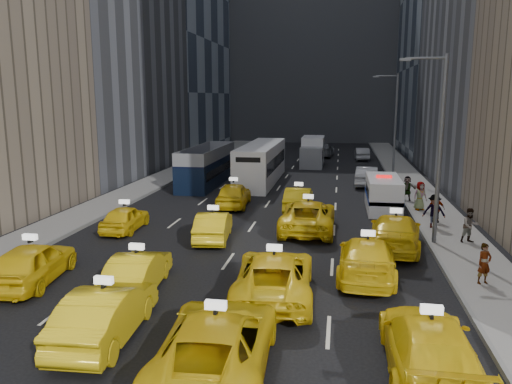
# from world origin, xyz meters

# --- Properties ---
(ground) EXTENTS (160.00, 160.00, 0.00)m
(ground) POSITION_xyz_m (0.00, 0.00, 0.00)
(ground) COLOR black
(ground) RESTS_ON ground
(sidewalk_west) EXTENTS (3.00, 90.00, 0.15)m
(sidewalk_west) POSITION_xyz_m (-10.50, 25.00, 0.07)
(sidewalk_west) COLOR gray
(sidewalk_west) RESTS_ON ground
(sidewalk_east) EXTENTS (3.00, 90.00, 0.15)m
(sidewalk_east) POSITION_xyz_m (10.50, 25.00, 0.07)
(sidewalk_east) COLOR gray
(sidewalk_east) RESTS_ON ground
(curb_west) EXTENTS (0.15, 90.00, 0.18)m
(curb_west) POSITION_xyz_m (-9.05, 25.00, 0.09)
(curb_west) COLOR slate
(curb_west) RESTS_ON ground
(curb_east) EXTENTS (0.15, 90.00, 0.18)m
(curb_east) POSITION_xyz_m (9.05, 25.00, 0.09)
(curb_east) COLOR slate
(curb_east) RESTS_ON ground
(building_backdrop) EXTENTS (30.00, 12.00, 40.00)m
(building_backdrop) POSITION_xyz_m (0.00, 72.00, 20.00)
(building_backdrop) COLOR slate
(building_backdrop) RESTS_ON ground
(streetlight_near) EXTENTS (2.15, 0.22, 9.00)m
(streetlight_near) POSITION_xyz_m (9.18, 12.00, 4.92)
(streetlight_near) COLOR #595B60
(streetlight_near) RESTS_ON ground
(streetlight_far) EXTENTS (2.15, 0.22, 9.00)m
(streetlight_far) POSITION_xyz_m (9.18, 32.00, 4.92)
(streetlight_far) COLOR #595B60
(streetlight_far) RESTS_ON ground
(taxi_5) EXTENTS (1.98, 4.95, 1.60)m
(taxi_5) POSITION_xyz_m (-2.00, 0.49, 0.80)
(taxi_5) COLOR yellow
(taxi_5) RESTS_ON ground
(taxi_6) EXTENTS (3.11, 6.18, 1.68)m
(taxi_6) POSITION_xyz_m (1.70, -0.86, 0.84)
(taxi_6) COLOR yellow
(taxi_6) RESTS_ON ground
(taxi_7) EXTENTS (2.23, 5.44, 1.58)m
(taxi_7) POSITION_xyz_m (7.08, 0.01, 0.79)
(taxi_7) COLOR yellow
(taxi_7) RESTS_ON ground
(taxi_8) EXTENTS (2.53, 4.98, 1.63)m
(taxi_8) POSITION_xyz_m (-6.82, 4.20, 0.81)
(taxi_8) COLOR yellow
(taxi_8) RESTS_ON ground
(taxi_9) EXTENTS (1.95, 4.54, 1.45)m
(taxi_9) POSITION_xyz_m (-2.57, 4.24, 0.73)
(taxi_9) COLOR yellow
(taxi_9) RESTS_ON ground
(taxi_10) EXTENTS (3.08, 6.00, 1.62)m
(taxi_10) POSITION_xyz_m (2.50, 4.40, 0.81)
(taxi_10) COLOR yellow
(taxi_10) RESTS_ON ground
(taxi_11) EXTENTS (2.52, 5.59, 1.59)m
(taxi_11) POSITION_xyz_m (5.87, 7.02, 0.80)
(taxi_11) COLOR yellow
(taxi_11) RESTS_ON ground
(taxi_12) EXTENTS (1.79, 4.08, 1.37)m
(taxi_12) POSITION_xyz_m (-6.56, 12.04, 0.68)
(taxi_12) COLOR yellow
(taxi_12) RESTS_ON ground
(taxi_13) EXTENTS (2.06, 4.53, 1.44)m
(taxi_13) POSITION_xyz_m (-1.46, 11.13, 0.72)
(taxi_13) COLOR yellow
(taxi_13) RESTS_ON ground
(taxi_14) EXTENTS (2.77, 5.99, 1.66)m
(taxi_14) POSITION_xyz_m (3.10, 13.62, 0.83)
(taxi_14) COLOR yellow
(taxi_14) RESTS_ON ground
(taxi_15) EXTENTS (2.98, 5.89, 1.64)m
(taxi_15) POSITION_xyz_m (7.35, 11.05, 0.82)
(taxi_15) COLOR yellow
(taxi_15) RESTS_ON ground
(taxi_16) EXTENTS (2.17, 4.82, 1.61)m
(taxi_16) POSITION_xyz_m (-2.08, 18.85, 0.80)
(taxi_16) COLOR yellow
(taxi_16) RESTS_ON ground
(taxi_17) EXTENTS (1.57, 4.49, 1.48)m
(taxi_17) POSITION_xyz_m (2.19, 18.42, 0.74)
(taxi_17) COLOR yellow
(taxi_17) RESTS_ON ground
(nypd_van) EXTENTS (2.48, 5.36, 2.23)m
(nypd_van) POSITION_xyz_m (7.46, 19.46, 1.01)
(nypd_van) COLOR white
(nypd_van) RESTS_ON ground
(double_decker) EXTENTS (3.61, 10.63, 3.03)m
(double_decker) POSITION_xyz_m (-6.02, 26.93, 1.50)
(double_decker) COLOR black
(double_decker) RESTS_ON ground
(city_bus) EXTENTS (2.97, 12.46, 3.20)m
(city_bus) POSITION_xyz_m (-1.80, 28.69, 1.59)
(city_bus) COLOR silver
(city_bus) RESTS_ON ground
(box_truck) EXTENTS (2.54, 6.57, 2.96)m
(box_truck) POSITION_xyz_m (1.88, 39.61, 1.45)
(box_truck) COLOR silver
(box_truck) RESTS_ON ground
(misc_car_0) EXTENTS (2.09, 4.87, 1.56)m
(misc_car_0) POSITION_xyz_m (6.90, 28.38, 0.78)
(misc_car_0) COLOR #A6A7AD
(misc_car_0) RESTS_ON ground
(misc_car_1) EXTENTS (2.75, 5.80, 1.60)m
(misc_car_1) POSITION_xyz_m (-6.14, 39.26, 0.80)
(misc_car_1) COLOR black
(misc_car_1) RESTS_ON ground
(misc_car_2) EXTENTS (2.69, 5.77, 1.63)m
(misc_car_2) POSITION_xyz_m (2.71, 47.86, 0.82)
(misc_car_2) COLOR slate
(misc_car_2) RESTS_ON ground
(misc_car_3) EXTENTS (2.26, 4.47, 1.46)m
(misc_car_3) POSITION_xyz_m (-2.88, 43.55, 0.73)
(misc_car_3) COLOR black
(misc_car_3) RESTS_ON ground
(misc_car_4) EXTENTS (1.65, 4.29, 1.39)m
(misc_car_4) POSITION_xyz_m (7.15, 45.29, 0.70)
(misc_car_4) COLOR #929399
(misc_car_4) RESTS_ON ground
(pedestrian_0) EXTENTS (0.67, 0.58, 1.56)m
(pedestrian_0) POSITION_xyz_m (10.14, 6.65, 0.93)
(pedestrian_0) COLOR gray
(pedestrian_0) RESTS_ON sidewalk_east
(pedestrian_1) EXTENTS (0.92, 0.68, 1.68)m
(pedestrian_1) POSITION_xyz_m (10.96, 12.24, 0.99)
(pedestrian_1) COLOR gray
(pedestrian_1) RESTS_ON sidewalk_east
(pedestrian_2) EXTENTS (1.22, 0.63, 1.81)m
(pedestrian_2) POSITION_xyz_m (9.75, 14.87, 1.06)
(pedestrian_2) COLOR gray
(pedestrian_2) RESTS_ON sidewalk_east
(pedestrian_3) EXTENTS (0.96, 0.52, 1.56)m
(pedestrian_3) POSITION_xyz_m (10.08, 16.11, 0.93)
(pedestrian_3) COLOR gray
(pedestrian_3) RESTS_ON sidewalk_east
(pedestrian_4) EXTENTS (0.99, 0.78, 1.78)m
(pedestrian_4) POSITION_xyz_m (9.67, 19.20, 1.04)
(pedestrian_4) COLOR gray
(pedestrian_4) RESTS_ON sidewalk_east
(pedestrian_5) EXTENTS (1.60, 0.82, 1.66)m
(pedestrian_5) POSITION_xyz_m (9.25, 22.14, 0.98)
(pedestrian_5) COLOR gray
(pedestrian_5) RESTS_ON sidewalk_east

